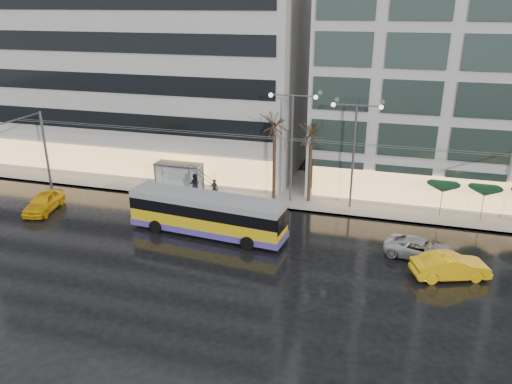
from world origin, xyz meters
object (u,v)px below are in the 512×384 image
at_px(trolleybus, 207,216).
at_px(taxi_a, 44,202).
at_px(bus_shelter, 176,170).
at_px(street_lamp_near, 292,133).

distance_m(trolleybus, taxi_a, 14.35).
height_order(trolleybus, bus_shelter, trolleybus).
bearing_deg(bus_shelter, street_lamp_near, 0.63).
relative_size(trolleybus, taxi_a, 2.60).
height_order(trolleybus, street_lamp_near, street_lamp_near).
bearing_deg(street_lamp_near, trolleybus, -120.36).
bearing_deg(bus_shelter, trolleybus, -52.20).
xyz_separation_m(trolleybus, taxi_a, (-14.32, 0.39, -0.69)).
bearing_deg(taxi_a, street_lamp_near, 10.73).
relative_size(trolleybus, bus_shelter, 2.81).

